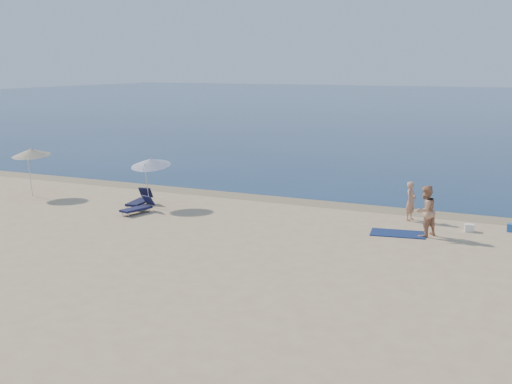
# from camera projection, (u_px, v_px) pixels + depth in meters

# --- Properties ---
(sea) EXTENTS (240.00, 160.00, 0.01)m
(sea) POSITION_uv_depth(u_px,v_px,m) (498.00, 104.00, 100.22)
(sea) COLOR #0B2347
(sea) RESTS_ON ground
(wet_sand_strip) EXTENTS (240.00, 1.60, 0.00)m
(wet_sand_strip) POSITION_uv_depth(u_px,v_px,m) (343.00, 205.00, 28.57)
(wet_sand_strip) COLOR #847254
(wet_sand_strip) RESTS_ON ground
(person_left) EXTENTS (0.50, 0.65, 1.58)m
(person_left) POSITION_uv_depth(u_px,v_px,m) (411.00, 201.00, 25.70)
(person_left) COLOR tan
(person_left) RESTS_ON ground
(person_right) EXTENTS (1.09, 1.15, 1.89)m
(person_right) POSITION_uv_depth(u_px,v_px,m) (425.00, 211.00, 23.30)
(person_right) COLOR tan
(person_right) RESTS_ON ground
(beach_towel) EXTENTS (2.15, 1.42, 0.03)m
(beach_towel) POSITION_uv_depth(u_px,v_px,m) (398.00, 233.00, 23.78)
(beach_towel) COLOR #0E1C49
(beach_towel) RESTS_ON ground
(white_bag) EXTENTS (0.38, 0.34, 0.28)m
(white_bag) POSITION_uv_depth(u_px,v_px,m) (469.00, 228.00, 24.11)
(white_bag) COLOR white
(white_bag) RESTS_ON ground
(umbrella_near) EXTENTS (1.87, 1.90, 2.30)m
(umbrella_near) POSITION_uv_depth(u_px,v_px,m) (151.00, 162.00, 28.07)
(umbrella_near) COLOR silver
(umbrella_near) RESTS_ON ground
(umbrella_far) EXTENTS (1.92, 1.94, 2.39)m
(umbrella_far) POSITION_uv_depth(u_px,v_px,m) (31.00, 152.00, 30.30)
(umbrella_far) COLOR silver
(umbrella_far) RESTS_ON ground
(lounger_left) EXTENTS (0.84, 1.79, 0.76)m
(lounger_left) POSITION_uv_depth(u_px,v_px,m) (140.00, 200.00, 28.33)
(lounger_left) COLOR #131635
(lounger_left) RESTS_ON ground
(lounger_right) EXTENTS (0.88, 1.64, 0.69)m
(lounger_right) POSITION_uv_depth(u_px,v_px,m) (138.00, 207.00, 27.04)
(lounger_right) COLOR #16183E
(lounger_right) RESTS_ON ground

